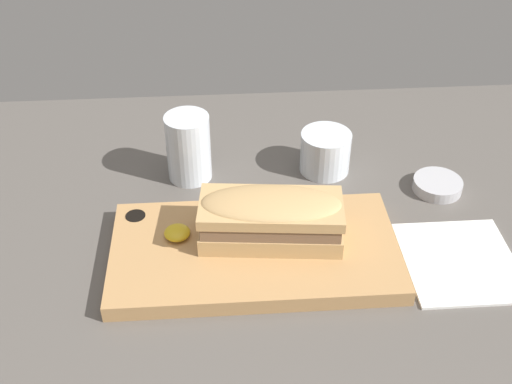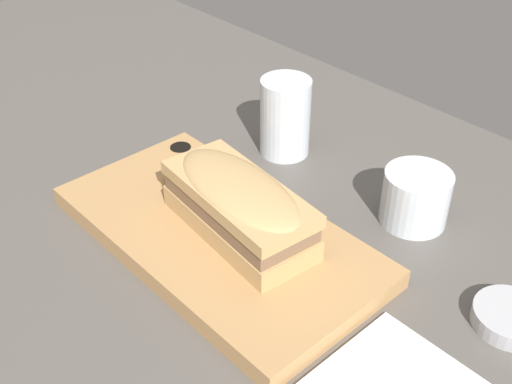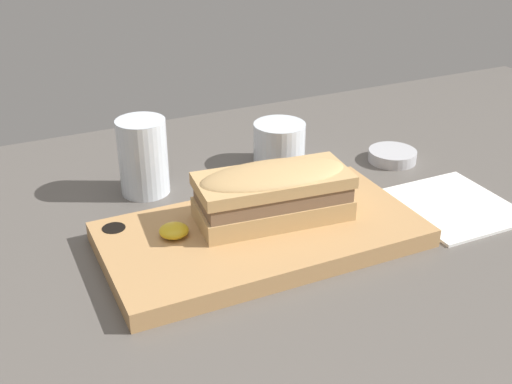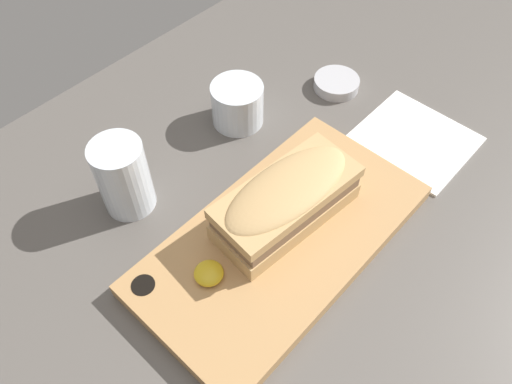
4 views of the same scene
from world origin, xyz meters
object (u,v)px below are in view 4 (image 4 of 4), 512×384
Objects in this scene: serving_board at (281,239)px; napkin at (414,139)px; wine_glass at (237,105)px; condiment_dish at (336,83)px; sandwich at (287,199)px; water_glass at (124,180)px.

serving_board is 27.36cm from napkin.
serving_board reaches higher than napkin.
wine_glass is 1.06× the size of condiment_dish.
wine_glass is 26.93cm from napkin.
condiment_dish is (28.76, 13.01, -0.27)cm from serving_board.
sandwich reaches higher than condiment_dish.
sandwich is at bearing 30.49° from serving_board.
serving_board is 5.15× the size of condiment_dish.
wine_glass is (12.44, 19.54, 1.90)cm from serving_board.
condiment_dish is at bearing 23.78° from sandwich.
wine_glass is at bearing 158.18° from condiment_dish.
serving_board is 23.24cm from wine_glass.
wine_glass is (10.16, 18.20, -2.93)cm from sandwich.
sandwich is 25.91cm from napkin.
sandwich is 2.46× the size of wine_glass.
water_glass is (-8.70, 19.19, 3.48)cm from serving_board.
water_glass is at bearing -179.06° from wine_glass.
water_glass is 21.21cm from wine_glass.
wine_glass is at bearing 60.82° from sandwich.
napkin is at bearing -56.56° from wine_glass.
condiment_dish is at bearing -9.37° from water_glass.
water_glass is (-10.98, 17.85, -1.34)cm from sandwich.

